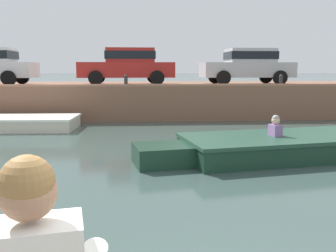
{
  "coord_description": "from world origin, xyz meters",
  "views": [
    {
      "loc": [
        -0.81,
        -1.87,
        2.02
      ],
      "look_at": [
        -0.37,
        4.4,
        1.07
      ],
      "focal_mm": 40.0,
      "sensor_mm": 36.0,
      "label": 1
    }
  ],
  "objects_px": {
    "motorboat_passing": "(297,145)",
    "car_centre_silver": "(248,65)",
    "car_left_inner_red": "(128,65)",
    "mooring_bollard_mid": "(126,80)",
    "mooring_bollard_east": "(281,80)"
  },
  "relations": [
    {
      "from": "car_left_inner_red",
      "to": "motorboat_passing",
      "type": "bearing_deg",
      "value": -62.36
    },
    {
      "from": "car_left_inner_red",
      "to": "mooring_bollard_east",
      "type": "relative_size",
      "value": 9.28
    },
    {
      "from": "motorboat_passing",
      "to": "car_left_inner_red",
      "type": "xyz_separation_m",
      "value": [
        -4.23,
        8.08,
        1.97
      ]
    },
    {
      "from": "motorboat_passing",
      "to": "mooring_bollard_mid",
      "type": "distance_m",
      "value": 7.72
    },
    {
      "from": "car_centre_silver",
      "to": "mooring_bollard_mid",
      "type": "xyz_separation_m",
      "value": [
        -5.3,
        -1.78,
        -0.61
      ]
    },
    {
      "from": "motorboat_passing",
      "to": "mooring_bollard_mid",
      "type": "bearing_deg",
      "value": 123.99
    },
    {
      "from": "mooring_bollard_mid",
      "to": "mooring_bollard_east",
      "type": "height_order",
      "value": "same"
    },
    {
      "from": "car_left_inner_red",
      "to": "car_centre_silver",
      "type": "distance_m",
      "value": 5.28
    },
    {
      "from": "car_centre_silver",
      "to": "mooring_bollard_east",
      "type": "height_order",
      "value": "car_centre_silver"
    },
    {
      "from": "motorboat_passing",
      "to": "car_centre_silver",
      "type": "xyz_separation_m",
      "value": [
        1.05,
        8.08,
        1.97
      ]
    },
    {
      "from": "car_left_inner_red",
      "to": "mooring_bollard_east",
      "type": "xyz_separation_m",
      "value": [
        6.15,
        -1.78,
        -0.61
      ]
    },
    {
      "from": "mooring_bollard_mid",
      "to": "mooring_bollard_east",
      "type": "distance_m",
      "value": 6.16
    },
    {
      "from": "motorboat_passing",
      "to": "car_centre_silver",
      "type": "distance_m",
      "value": 8.38
    },
    {
      "from": "motorboat_passing",
      "to": "mooring_bollard_east",
      "type": "bearing_deg",
      "value": 73.06
    },
    {
      "from": "car_centre_silver",
      "to": "mooring_bollard_east",
      "type": "xyz_separation_m",
      "value": [
        0.87,
        -1.78,
        -0.61
      ]
    }
  ]
}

